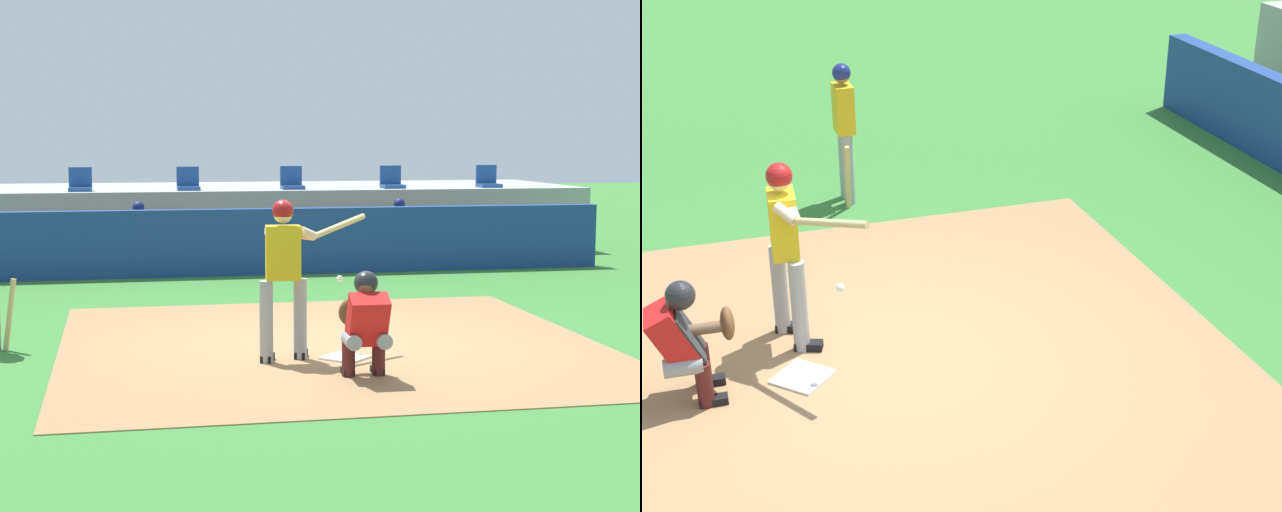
{
  "view_description": "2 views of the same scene",
  "coord_description": "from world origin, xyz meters",
  "views": [
    {
      "loc": [
        -2.43,
        -11.8,
        2.48
      ],
      "look_at": [
        0.0,
        0.7,
        1.0
      ],
      "focal_mm": 57.33,
      "sensor_mm": 36.0,
      "label": 1
    },
    {
      "loc": [
        7.45,
        -1.72,
        4.73
      ],
      "look_at": [
        0.0,
        0.7,
        1.0
      ],
      "focal_mm": 54.59,
      "sensor_mm": 36.0,
      "label": 2
    }
  ],
  "objects": [
    {
      "name": "ground_plane",
      "position": [
        0.0,
        0.0,
        0.0
      ],
      "size": [
        80.0,
        80.0,
        0.0
      ],
      "primitive_type": "plane",
      "color": "#387A33"
    },
    {
      "name": "dirt_infield",
      "position": [
        0.0,
        0.0,
        0.01
      ],
      "size": [
        6.4,
        6.4,
        0.01
      ],
      "primitive_type": "cube",
      "color": "#9E754C",
      "rests_on": "ground"
    },
    {
      "name": "home_plate",
      "position": [
        0.0,
        -0.8,
        0.02
      ],
      "size": [
        0.62,
        0.62,
        0.02
      ],
      "primitive_type": "cube",
      "rotation": [
        0.0,
        0.0,
        0.79
      ],
      "color": "white",
      "rests_on": "dirt_infield"
    },
    {
      "name": "batter_at_plate",
      "position": [
        -0.67,
        -0.76,
        1.04
      ],
      "size": [
        1.34,
        0.73,
        1.8
      ],
      "color": "#99999E",
      "rests_on": "ground"
    },
    {
      "name": "catcher_crouched",
      "position": [
        -0.0,
        -1.73,
        0.61
      ],
      "size": [
        0.49,
        1.69,
        1.13
      ],
      "color": "gray",
      "rests_on": "ground"
    },
    {
      "name": "dugout_wall",
      "position": [
        0.0,
        6.5,
        0.6
      ],
      "size": [
        13.0,
        0.3,
        1.2
      ],
      "primitive_type": "cube",
      "color": "navy",
      "rests_on": "ground"
    },
    {
      "name": "dugout_bench",
      "position": [
        0.0,
        7.5,
        0.23
      ],
      "size": [
        11.8,
        0.44,
        0.45
      ],
      "primitive_type": "cube",
      "color": "olive",
      "rests_on": "ground"
    },
    {
      "name": "dugout_player_0",
      "position": [
        -2.13,
        7.34,
        0.67
      ],
      "size": [
        0.49,
        0.7,
        1.3
      ],
      "color": "#939399",
      "rests_on": "ground"
    },
    {
      "name": "dugout_player_1",
      "position": [
        2.9,
        7.34,
        0.67
      ],
      "size": [
        0.49,
        0.7,
        1.3
      ],
      "color": "#939399",
      "rests_on": "ground"
    },
    {
      "name": "stands_platform",
      "position": [
        0.0,
        10.9,
        0.7
      ],
      "size": [
        15.0,
        4.4,
        1.4
      ],
      "primitive_type": "cube",
      "color": "#9E9E99",
      "rests_on": "ground"
    },
    {
      "name": "stadium_seat_1",
      "position": [
        -3.25,
        9.38,
        1.53
      ],
      "size": [
        0.46,
        0.46,
        0.48
      ],
      "color": "#1E478C",
      "rests_on": "stands_platform"
    },
    {
      "name": "stadium_seat_2",
      "position": [
        -1.08,
        9.38,
        1.53
      ],
      "size": [
        0.46,
        0.46,
        0.48
      ],
      "color": "#1E478C",
      "rests_on": "stands_platform"
    },
    {
      "name": "stadium_seat_3",
      "position": [
        1.08,
        9.38,
        1.53
      ],
      "size": [
        0.46,
        0.46,
        0.48
      ],
      "color": "#1E478C",
      "rests_on": "stands_platform"
    },
    {
      "name": "stadium_seat_4",
      "position": [
        3.25,
        9.38,
        1.53
      ],
      "size": [
        0.46,
        0.46,
        0.48
      ],
      "color": "#1E478C",
      "rests_on": "stands_platform"
    },
    {
      "name": "stadium_seat_5",
      "position": [
        5.42,
        9.38,
        1.53
      ],
      "size": [
        0.46,
        0.46,
        0.48
      ],
      "color": "#1E478C",
      "rests_on": "stands_platform"
    }
  ]
}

